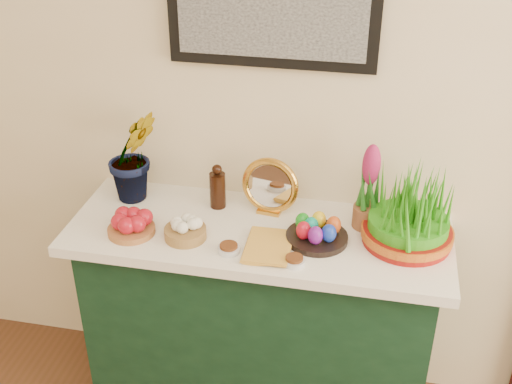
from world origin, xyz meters
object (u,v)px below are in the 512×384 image
book (246,244)px  wheatgrass_sabzeh (410,214)px  sideboard (258,324)px  mirror (270,187)px  hyacinth_green (132,141)px

book → wheatgrass_sabzeh: bearing=13.7°
sideboard → mirror: mirror is taller
book → sideboard: bearing=79.9°
sideboard → mirror: (0.02, 0.12, 0.57)m
book → hyacinth_green: bearing=151.5°
book → mirror: bearing=80.2°
sideboard → hyacinth_green: 0.89m
mirror → book: size_ratio=1.06×
hyacinth_green → wheatgrass_sabzeh: size_ratio=1.51×
hyacinth_green → sideboard: bearing=-52.5°
hyacinth_green → wheatgrass_sabzeh: (1.05, -0.11, -0.13)m
mirror → sideboard: bearing=-98.2°
sideboard → book: book is taller
hyacinth_green → mirror: hyacinth_green is taller
wheatgrass_sabzeh → sideboard: bearing=-178.2°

